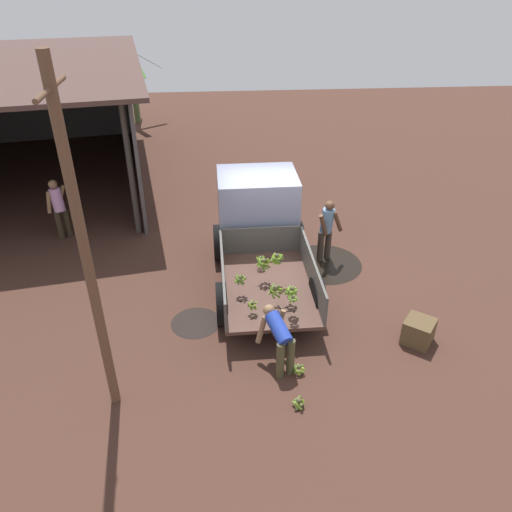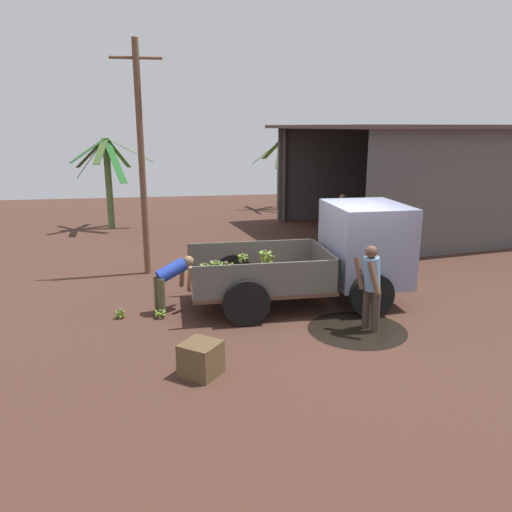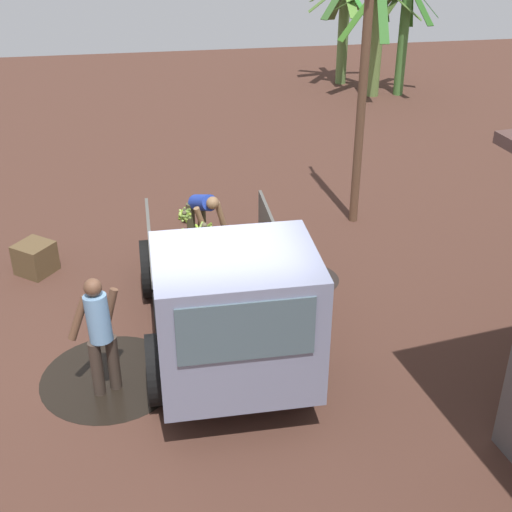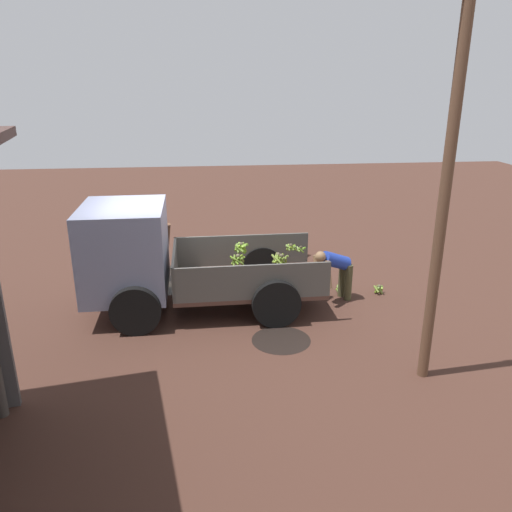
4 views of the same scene
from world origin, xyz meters
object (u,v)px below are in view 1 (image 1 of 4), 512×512
(person_worker_loading, at_px, (279,336))
(banana_bunch_on_ground_1, at_px, (299,369))
(person_foreground_visitor, at_px, (327,228))
(person_bystander_near_shed, at_px, (59,206))
(cargo_truck, at_px, (259,221))
(banana_bunch_on_ground_0, at_px, (299,402))
(wooden_crate_0, at_px, (418,331))
(utility_pole, at_px, (86,255))

(person_worker_loading, distance_m, banana_bunch_on_ground_1, 0.74)
(person_foreground_visitor, xyz_separation_m, person_bystander_near_shed, (1.74, 6.82, -0.01))
(person_worker_loading, bearing_deg, person_foreground_visitor, -45.56)
(cargo_truck, height_order, person_worker_loading, cargo_truck)
(cargo_truck, distance_m, banana_bunch_on_ground_0, 4.88)
(cargo_truck, relative_size, banana_bunch_on_ground_1, 20.02)
(person_worker_loading, height_order, banana_bunch_on_ground_1, person_worker_loading)
(wooden_crate_0, bearing_deg, utility_pole, 100.55)
(utility_pole, bearing_deg, person_foreground_visitor, -46.54)
(cargo_truck, height_order, utility_pole, utility_pole)
(person_foreground_visitor, height_order, banana_bunch_on_ground_1, person_foreground_visitor)
(banana_bunch_on_ground_0, height_order, banana_bunch_on_ground_1, banana_bunch_on_ground_0)
(utility_pole, bearing_deg, person_bystander_near_shed, 21.06)
(banana_bunch_on_ground_0, distance_m, banana_bunch_on_ground_1, 0.80)
(person_worker_loading, xyz_separation_m, wooden_crate_0, (0.44, -2.83, -0.45))
(cargo_truck, relative_size, person_worker_loading, 4.06)
(banana_bunch_on_ground_1, distance_m, wooden_crate_0, 2.58)
(cargo_truck, height_order, person_bystander_near_shed, cargo_truck)
(cargo_truck, xyz_separation_m, utility_pole, (-4.36, 2.85, 1.84))
(cargo_truck, xyz_separation_m, banana_bunch_on_ground_1, (-3.97, -0.40, -1.02))
(person_foreground_visitor, height_order, person_bystander_near_shed, person_foreground_visitor)
(cargo_truck, relative_size, banana_bunch_on_ground_0, 20.25)
(cargo_truck, bearing_deg, person_foreground_visitor, -94.03)
(wooden_crate_0, bearing_deg, cargo_truck, 41.20)
(utility_pole, height_order, person_worker_loading, utility_pole)
(utility_pole, distance_m, wooden_crate_0, 6.43)
(wooden_crate_0, bearing_deg, person_worker_loading, 98.87)
(banana_bunch_on_ground_0, bearing_deg, person_worker_loading, 12.47)
(utility_pole, height_order, banana_bunch_on_ground_0, utility_pole)
(person_bystander_near_shed, xyz_separation_m, banana_bunch_on_ground_1, (-5.62, -5.57, -0.80))
(utility_pole, relative_size, person_foreground_visitor, 3.50)
(utility_pole, height_order, person_bystander_near_shed, utility_pole)
(person_foreground_visitor, height_order, person_worker_loading, person_foreground_visitor)
(person_worker_loading, distance_m, banana_bunch_on_ground_0, 1.21)
(person_worker_loading, height_order, wooden_crate_0, person_worker_loading)
(banana_bunch_on_ground_0, bearing_deg, wooden_crate_0, -60.45)
(banana_bunch_on_ground_0, xyz_separation_m, banana_bunch_on_ground_1, (0.80, -0.12, -0.01))
(person_worker_loading, height_order, person_bystander_near_shed, person_bystander_near_shed)
(person_bystander_near_shed, xyz_separation_m, banana_bunch_on_ground_0, (-6.41, -5.45, -0.79))
(banana_bunch_on_ground_0, bearing_deg, cargo_truck, 3.40)
(utility_pole, height_order, banana_bunch_on_ground_1, utility_pole)
(cargo_truck, distance_m, utility_pole, 5.53)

